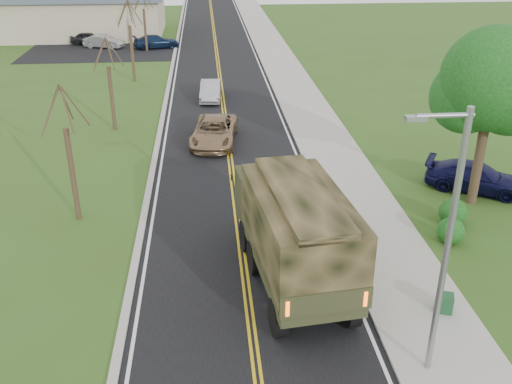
{
  "coord_description": "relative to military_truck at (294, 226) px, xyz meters",
  "views": [
    {
      "loc": [
        -1.16,
        -12.89,
        11.94
      ],
      "look_at": [
        0.72,
        8.25,
        1.8
      ],
      "focal_mm": 40.0,
      "sensor_mm": 36.0,
      "label": 1
    }
  ],
  "objects": [
    {
      "name": "ground",
      "position": [
        -1.69,
        -4.33,
        -2.3
      ],
      "size": [
        160.0,
        160.0,
        0.0
      ],
      "primitive_type": "plane",
      "color": "#344F1A",
      "rests_on": "ground"
    },
    {
      "name": "bare_tree_b",
      "position": [
        -8.7,
        17.68,
        0.17
      ],
      "size": [
        1.83,
        2.14,
        5.73
      ],
      "color": "#38281C",
      "rests_on": "ground"
    },
    {
      "name": "curb_right",
      "position": [
        2.46,
        35.67,
        -2.24
      ],
      "size": [
        0.3,
        120.0,
        0.12
      ],
      "primitive_type": "cube",
      "color": "#9E998E",
      "rests_on": "ground"
    },
    {
      "name": "bare_tree_d",
      "position": [
        -8.7,
        41.68,
        0.25
      ],
      "size": [
        1.88,
        2.2,
        5.91
      ],
      "color": "#38281C",
      "rests_on": "ground"
    },
    {
      "name": "sedan_silver",
      "position": [
        -2.55,
        23.74,
        -1.63
      ],
      "size": [
        1.68,
        4.18,
        1.35
      ],
      "primitive_type": "imported",
      "rotation": [
        0.0,
        0.0,
        -0.06
      ],
      "color": "#A8A9AD",
      "rests_on": "ground"
    },
    {
      "name": "utility_box_far",
      "position": [
        4.77,
        -2.3,
        -1.88
      ],
      "size": [
        0.67,
        0.61,
        0.65
      ],
      "primitive_type": "cube",
      "rotation": [
        0.0,
        0.0,
        -0.34
      ],
      "color": "#194724",
      "rests_on": "sidewalk_right"
    },
    {
      "name": "bare_tree_a",
      "position": [
        -8.7,
        5.68,
        0.32
      ],
      "size": [
        1.93,
        2.26,
        6.08
      ],
      "color": "#38281C",
      "rests_on": "ground"
    },
    {
      "name": "street_light",
      "position": [
        3.21,
        -4.83,
        2.13
      ],
      "size": [
        1.65,
        0.22,
        8.0
      ],
      "color": "gray",
      "rests_on": "ground"
    },
    {
      "name": "lot_car_silver",
      "position": [
        -13.21,
        43.5,
        -1.64
      ],
      "size": [
        4.27,
        2.6,
        1.33
      ],
      "primitive_type": "imported",
      "rotation": [
        0.0,
        0.0,
        1.25
      ],
      "color": "#A5A4A9",
      "rests_on": "ground"
    },
    {
      "name": "military_truck",
      "position": [
        0.0,
        0.0,
        0.0
      ],
      "size": [
        3.69,
        8.32,
        4.02
      ],
      "rotation": [
        0.0,
        0.0,
        0.11
      ],
      "color": "black",
      "rests_on": "ground"
    },
    {
      "name": "pickup_navy",
      "position": [
        9.99,
        6.93,
        -1.61
      ],
      "size": [
        5.08,
        4.03,
        1.38
      ],
      "primitive_type": "imported",
      "rotation": [
        0.0,
        0.0,
        1.05
      ],
      "color": "#0F1037",
      "rests_on": "ground"
    },
    {
      "name": "suv_champagne",
      "position": [
        -2.49,
        14.61,
        -1.56
      ],
      "size": [
        3.14,
        5.61,
        1.48
      ],
      "primitive_type": "imported",
      "rotation": [
        0.0,
        0.0,
        -0.13
      ],
      "color": "#907251",
      "rests_on": "ground"
    },
    {
      "name": "lot_car_dark",
      "position": [
        -15.01,
        45.46,
        -1.65
      ],
      "size": [
        4.02,
        2.12,
        1.3
      ],
      "primitive_type": "imported",
      "rotation": [
        0.0,
        0.0,
        1.42
      ],
      "color": "black",
      "rests_on": "ground"
    },
    {
      "name": "sidewalk_right",
      "position": [
        4.21,
        35.67,
        -2.25
      ],
      "size": [
        3.2,
        120.0,
        0.1
      ],
      "primitive_type": "cube",
      "color": "#9E998E",
      "rests_on": "ground"
    },
    {
      "name": "bare_tree_c",
      "position": [
        -8.7,
        29.68,
        0.47
      ],
      "size": [
        2.04,
        2.39,
        6.42
      ],
      "color": "#38281C",
      "rests_on": "ground"
    },
    {
      "name": "leafy_tree",
      "position": [
        9.31,
        5.68,
        3.19
      ],
      "size": [
        4.83,
        4.5,
        8.1
      ],
      "color": "#38281C",
      "rests_on": "ground"
    },
    {
      "name": "curb_left",
      "position": [
        -5.84,
        35.67,
        -2.25
      ],
      "size": [
        0.3,
        120.0,
        0.1
      ],
      "primitive_type": "cube",
      "color": "#9E998E",
      "rests_on": "ground"
    },
    {
      "name": "road",
      "position": [
        -1.69,
        35.67,
        -2.3
      ],
      "size": [
        8.0,
        120.0,
        0.01
      ],
      "primitive_type": "cube",
      "color": "black",
      "rests_on": "ground"
    },
    {
      "name": "commercial_building",
      "position": [
        -17.68,
        51.65,
        0.38
      ],
      "size": [
        25.5,
        21.5,
        5.65
      ],
      "color": "tan",
      "rests_on": "ground"
    },
    {
      "name": "lot_car_navy",
      "position": [
        -7.8,
        42.92,
        -1.63
      ],
      "size": [
        4.93,
        2.98,
        1.34
      ],
      "primitive_type": "imported",
      "rotation": [
        0.0,
        0.0,
        1.83
      ],
      "color": "#0F1D37",
      "rests_on": "ground"
    }
  ]
}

